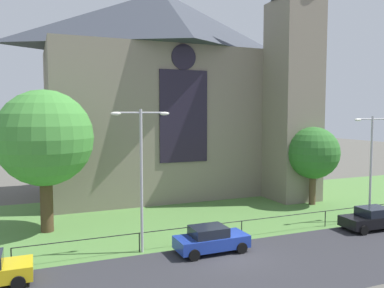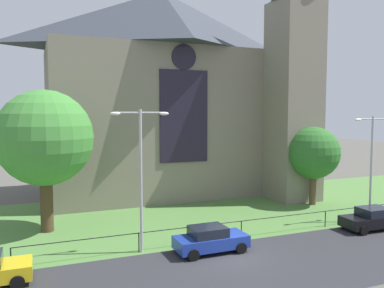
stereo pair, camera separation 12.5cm
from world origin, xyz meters
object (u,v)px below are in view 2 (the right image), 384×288
object	(u,v)px
parked_car_blue	(210,239)
parked_car_black	(372,219)
streetlamp_near	(141,162)
tree_right_near	(314,153)
tree_left_near	(45,138)
church_building	(172,90)
streetlamp_far	(372,154)

from	to	relation	value
parked_car_blue	parked_car_black	bearing A→B (deg)	-1.17
streetlamp_near	tree_right_near	bearing A→B (deg)	19.24
tree_left_near	parked_car_blue	xyz separation A→B (m)	(8.58, -7.76, -5.56)
parked_car_black	tree_left_near	bearing A→B (deg)	-18.18
church_building	tree_left_near	world-z (taller)	church_building
streetlamp_near	parked_car_black	size ratio (longest dim) A/B	1.92
tree_right_near	streetlamp_near	world-z (taller)	streetlamp_near
parked_car_blue	parked_car_black	xyz separation A→B (m)	(12.16, -0.13, 0.00)
church_building	parked_car_blue	distance (m)	20.15
church_building	tree_right_near	xyz separation A→B (m)	(9.53, -9.98, -5.75)
parked_car_blue	streetlamp_near	bearing A→B (deg)	157.30
streetlamp_near	parked_car_black	xyz separation A→B (m)	(15.82, -1.62, -4.48)
streetlamp_near	parked_car_blue	bearing A→B (deg)	-22.13
church_building	parked_car_black	distance (m)	21.64
church_building	parked_car_blue	bearing A→B (deg)	-102.00
tree_left_near	streetlamp_near	distance (m)	8.04
church_building	tree_left_near	bearing A→B (deg)	-141.94
tree_right_near	streetlamp_far	distance (m)	5.93
parked_car_blue	church_building	bearing A→B (deg)	77.44
parked_car_blue	parked_car_black	world-z (taller)	same
church_building	parked_car_blue	size ratio (longest dim) A/B	6.16
streetlamp_far	streetlamp_near	bearing A→B (deg)	180.00
church_building	tree_right_near	bearing A→B (deg)	-46.30
church_building	tree_left_near	distance (m)	16.07
streetlamp_far	parked_car_black	bearing A→B (deg)	-132.42
tree_right_near	streetlamp_near	bearing A→B (deg)	-160.76
streetlamp_near	streetlamp_far	world-z (taller)	streetlamp_near
streetlamp_far	parked_car_black	xyz separation A→B (m)	(-1.48, -1.62, -4.23)
streetlamp_far	tree_left_near	bearing A→B (deg)	164.24
tree_right_near	tree_left_near	world-z (taller)	tree_left_near
church_building	tree_right_near	distance (m)	14.95
tree_left_near	parked_car_black	distance (m)	22.87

